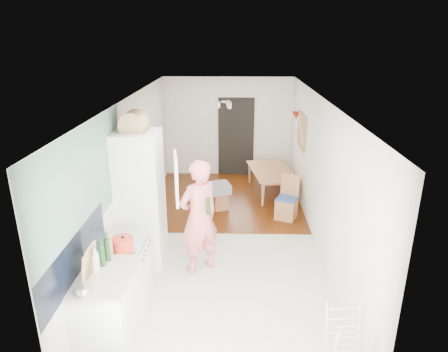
{
  "coord_description": "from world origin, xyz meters",
  "views": [
    {
      "loc": [
        0.16,
        -6.37,
        3.49
      ],
      "look_at": [
        -0.02,
        0.2,
        1.13
      ],
      "focal_mm": 32.0,
      "sensor_mm": 36.0,
      "label": 1
    }
  ],
  "objects_px": {
    "dining_table": "(273,184)",
    "drying_rack": "(347,344)",
    "stool": "(220,201)",
    "person": "(199,207)",
    "dining_chair": "(287,198)"
  },
  "relations": [
    {
      "from": "dining_table",
      "to": "drying_rack",
      "type": "height_order",
      "value": "drying_rack"
    },
    {
      "from": "stool",
      "to": "drying_rack",
      "type": "distance_m",
      "value": 4.5
    },
    {
      "from": "dining_table",
      "to": "stool",
      "type": "height_order",
      "value": "dining_table"
    },
    {
      "from": "dining_chair",
      "to": "stool",
      "type": "bearing_deg",
      "value": -173.62
    },
    {
      "from": "stool",
      "to": "dining_table",
      "type": "bearing_deg",
      "value": 38.15
    },
    {
      "from": "dining_chair",
      "to": "stool",
      "type": "distance_m",
      "value": 1.41
    },
    {
      "from": "drying_rack",
      "to": "stool",
      "type": "bearing_deg",
      "value": 103.62
    },
    {
      "from": "dining_table",
      "to": "stool",
      "type": "relative_size",
      "value": 3.58
    },
    {
      "from": "dining_chair",
      "to": "drying_rack",
      "type": "distance_m",
      "value": 3.82
    },
    {
      "from": "person",
      "to": "drying_rack",
      "type": "height_order",
      "value": "person"
    },
    {
      "from": "person",
      "to": "drying_rack",
      "type": "relative_size",
      "value": 2.86
    },
    {
      "from": "dining_table",
      "to": "stool",
      "type": "bearing_deg",
      "value": 119.08
    },
    {
      "from": "dining_chair",
      "to": "drying_rack",
      "type": "relative_size",
      "value": 1.2
    },
    {
      "from": "person",
      "to": "dining_chair",
      "type": "relative_size",
      "value": 2.38
    },
    {
      "from": "stool",
      "to": "drying_rack",
      "type": "height_order",
      "value": "drying_rack"
    }
  ]
}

